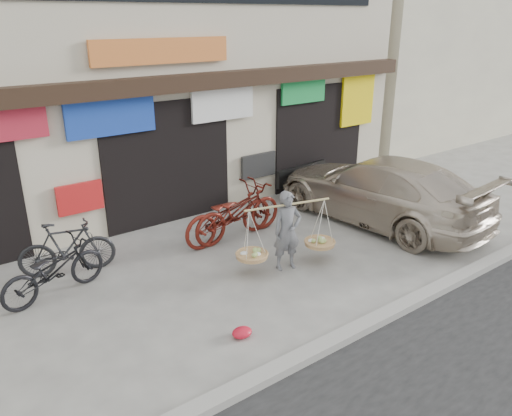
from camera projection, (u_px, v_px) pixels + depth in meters
ground at (265, 282)px, 8.74m from camera, size 70.00×70.00×0.00m
kerb at (349, 333)px, 7.22m from camera, size 70.00×0.25×0.12m
shophouse_block at (108, 55)px, 12.31m from camera, size 14.00×6.32×7.00m
neighbor_east at (424, 46)px, 20.32m from camera, size 12.00×7.00×6.40m
street_vendor at (287, 234)px, 8.99m from camera, size 1.89×0.89×1.48m
bike_0 at (53, 270)px, 8.15m from camera, size 1.89×1.02×0.94m
bike_1 at (67, 248)px, 8.87m from camera, size 1.73×0.91×1.00m
bike_2 at (238, 212)px, 10.32m from camera, size 2.20×0.89×1.13m
bike_3 at (229, 214)px, 10.20m from camera, size 2.20×0.89×1.13m
suv at (379, 190)px, 11.14m from camera, size 2.49×5.19×1.46m
red_bag at (242, 332)px, 7.22m from camera, size 0.31×0.25×0.14m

